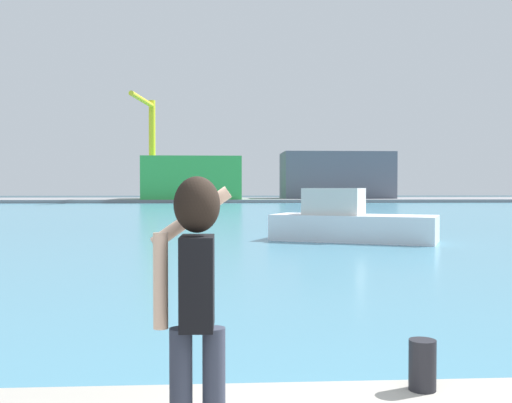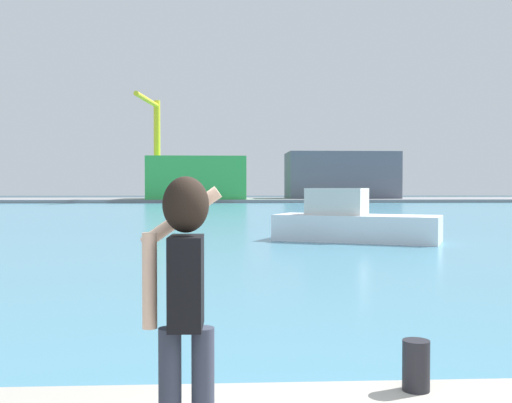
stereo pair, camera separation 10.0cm
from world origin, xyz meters
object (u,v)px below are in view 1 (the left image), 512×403
Objects in this scene: boat_moored at (349,222)px; warehouse_right at (336,175)px; harbor_bollard at (422,365)px; person_photographer at (196,288)px; warehouse_left at (193,178)px; port_crane at (150,136)px.

boat_moored is 0.40× the size of warehouse_right.
warehouse_right reaches higher than harbor_bollard.
warehouse_left is (-3.89, 88.30, 2.01)m from person_photographer.
warehouse_left reaches higher than harbor_bollard.
person_photographer is 21.62m from boat_moored.
boat_moored is at bearing -13.79° from person_photographer.
port_crane reaches higher than person_photographer.
harbor_bollard is 0.02× the size of warehouse_right.
port_crane reaches higher than warehouse_right.
warehouse_left is at bearing 93.74° from harbor_bollard.
warehouse_left reaches higher than person_photographer.
person_photographer is 0.12× the size of warehouse_left.
boat_moored is 68.10m from port_crane.
warehouse_right reaches higher than boat_moored.
harbor_bollard is 92.90m from warehouse_right.
person_photographer is at bearing -80.16° from boat_moored.
person_photographer is 87.47m from port_crane.
port_crane is at bearing -168.68° from warehouse_right.
warehouse_left is 0.97× the size of port_crane.
harbor_bollard is 87.36m from warehouse_left.
port_crane is (-10.30, 86.47, 8.27)m from person_photographer.
harbor_bollard is 0.03× the size of port_crane.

